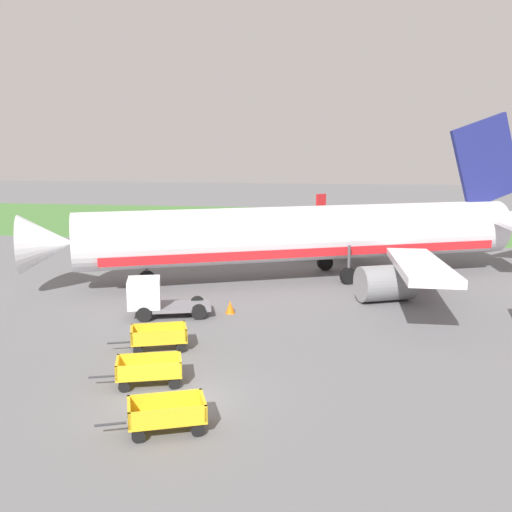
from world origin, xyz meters
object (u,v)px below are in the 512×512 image
at_px(traffic_cone_near_plane, 230,307).
at_px(service_truck_beside_carts, 153,297).
at_px(airplane, 317,234).
at_px(baggage_cart_second_in_row, 149,370).
at_px(baggage_cart_nearest, 166,414).
at_px(baggage_cart_third_in_row, 159,337).

bearing_deg(traffic_cone_near_plane, service_truck_beside_carts, -163.16).
bearing_deg(service_truck_beside_carts, airplane, 51.67).
bearing_deg(service_truck_beside_carts, traffic_cone_near_plane, 16.84).
bearing_deg(traffic_cone_near_plane, airplane, 65.08).
bearing_deg(baggage_cart_second_in_row, service_truck_beside_carts, 106.71).
distance_m(baggage_cart_nearest, traffic_cone_near_plane, 13.55).
relative_size(airplane, service_truck_beside_carts, 7.61).
bearing_deg(baggage_cart_nearest, airplane, 80.41).
height_order(airplane, service_truck_beside_carts, airplane).
bearing_deg(airplane, baggage_cart_third_in_row, -112.73).
relative_size(baggage_cart_nearest, traffic_cone_near_plane, 5.11).
relative_size(baggage_cart_nearest, baggage_cart_third_in_row, 1.00).
relative_size(airplane, baggage_cart_nearest, 10.07).
xyz_separation_m(baggage_cart_nearest, baggage_cart_second_in_row, (-1.77, 3.55, 0.00)).
relative_size(airplane, baggage_cart_second_in_row, 9.99).
bearing_deg(service_truck_beside_carts, baggage_cart_second_in_row, -73.29).
distance_m(baggage_cart_second_in_row, service_truck_beside_carts, 9.19).
height_order(baggage_cart_second_in_row, baggage_cart_third_in_row, same).
height_order(baggage_cart_nearest, traffic_cone_near_plane, baggage_cart_nearest).
relative_size(baggage_cart_third_in_row, traffic_cone_near_plane, 5.14).
relative_size(service_truck_beside_carts, traffic_cone_near_plane, 6.76).
relative_size(baggage_cart_second_in_row, baggage_cart_third_in_row, 1.00).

